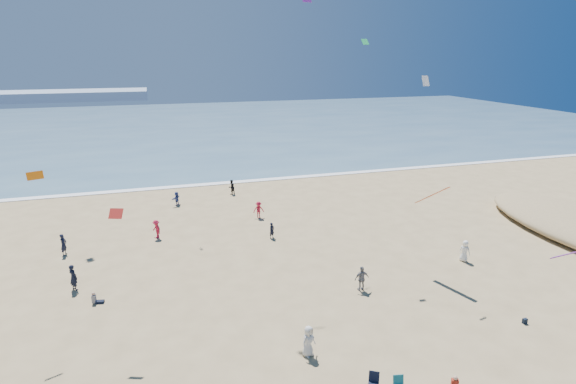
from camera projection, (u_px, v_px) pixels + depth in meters
name	position (u px, v px, depth m)	size (l,w,h in m)	color
ocean	(170.00, 127.00, 102.50)	(220.00, 100.00, 0.06)	#476B84
surf_line	(189.00, 186.00, 56.74)	(220.00, 1.20, 0.08)	white
standing_flyers	(261.00, 269.00, 33.05)	(31.86, 45.28, 1.93)	black
navy_bag	(525.00, 321.00, 27.83)	(0.28, 0.18, 0.34)	black
kites_aloft	(381.00, 113.00, 24.98)	(47.29, 42.05, 27.40)	#E04619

